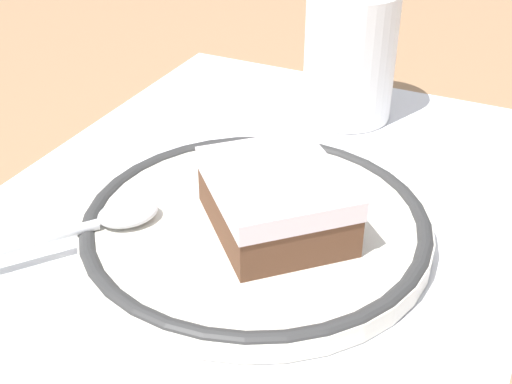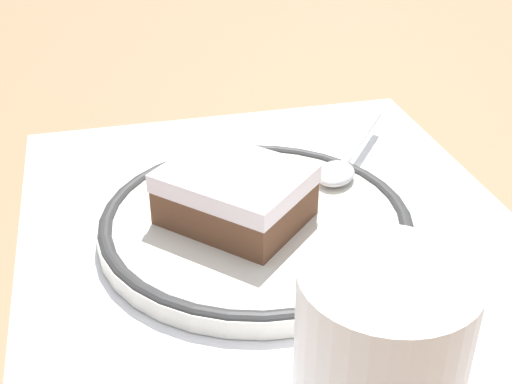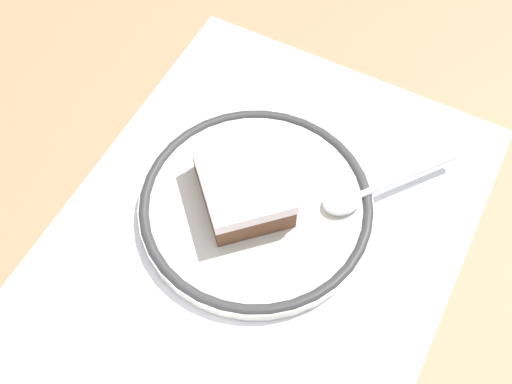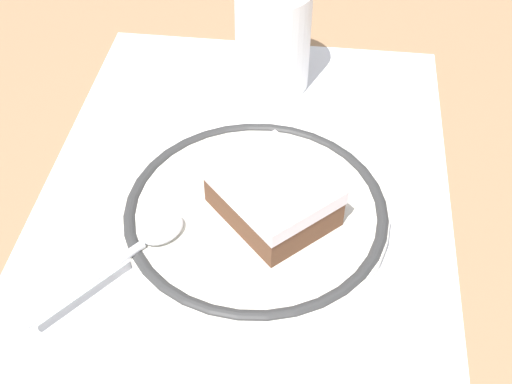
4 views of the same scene
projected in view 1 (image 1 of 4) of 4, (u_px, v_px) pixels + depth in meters
The scene contains 6 objects.
ground_plane at pixel (257, 209), 0.46m from camera, with size 2.40×2.40×0.00m, color #9E7551.
placemat at pixel (257, 208), 0.46m from camera, with size 0.46×0.35×0.00m, color white.
plate at pixel (256, 225), 0.43m from camera, with size 0.22×0.22×0.02m.
cake_slice at pixel (276, 200), 0.41m from camera, with size 0.12×0.12×0.04m.
spoon at pixel (97, 222), 0.41m from camera, with size 0.12×0.10×0.01m.
cup at pixel (349, 64), 0.56m from camera, with size 0.07×0.07×0.10m.
Camera 1 is at (-0.35, -0.16, 0.26)m, focal length 48.29 mm.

